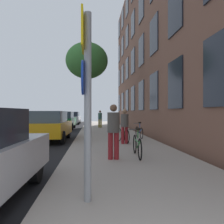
{
  "coord_description": "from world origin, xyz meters",
  "views": [
    {
      "loc": [
        -0.08,
        -0.51,
        1.56
      ],
      "look_at": [
        0.84,
        9.35,
        1.58
      ],
      "focal_mm": 34.32,
      "sensor_mm": 36.0,
      "label": 1
    }
  ],
  "objects_px": {
    "bicycle_2": "(139,132)",
    "car_3": "(73,118)",
    "pedestrian_0": "(114,128)",
    "pedestrian_1": "(125,124)",
    "bicycle_1": "(123,135)",
    "sign_post": "(86,90)",
    "car_1": "(50,126)",
    "car_2": "(64,120)",
    "pedestrian_2": "(100,118)",
    "bicycle_3": "(115,125)",
    "tree_near": "(87,62)",
    "traffic_light": "(89,103)",
    "bicycle_0": "(137,145)"
  },
  "relations": [
    {
      "from": "bicycle_0",
      "to": "car_3",
      "type": "relative_size",
      "value": 0.39
    },
    {
      "from": "car_2",
      "to": "bicycle_0",
      "type": "bearing_deg",
      "value": -73.21
    },
    {
      "from": "traffic_light",
      "to": "car_3",
      "type": "distance_m",
      "value": 4.22
    },
    {
      "from": "tree_near",
      "to": "car_3",
      "type": "relative_size",
      "value": 1.42
    },
    {
      "from": "sign_post",
      "to": "car_3",
      "type": "relative_size",
      "value": 0.68
    },
    {
      "from": "car_1",
      "to": "car_2",
      "type": "relative_size",
      "value": 0.92
    },
    {
      "from": "sign_post",
      "to": "traffic_light",
      "type": "xyz_separation_m",
      "value": [
        -0.27,
        21.8,
        0.68
      ]
    },
    {
      "from": "bicycle_3",
      "to": "car_1",
      "type": "bearing_deg",
      "value": -125.86
    },
    {
      "from": "tree_near",
      "to": "bicycle_1",
      "type": "bearing_deg",
      "value": -70.27
    },
    {
      "from": "traffic_light",
      "to": "pedestrian_2",
      "type": "relative_size",
      "value": 2.24
    },
    {
      "from": "bicycle_1",
      "to": "car_2",
      "type": "bearing_deg",
      "value": 112.14
    },
    {
      "from": "bicycle_0",
      "to": "sign_post",
      "type": "bearing_deg",
      "value": -114.94
    },
    {
      "from": "traffic_light",
      "to": "car_2",
      "type": "distance_m",
      "value": 5.89
    },
    {
      "from": "tree_near",
      "to": "pedestrian_2",
      "type": "bearing_deg",
      "value": 76.95
    },
    {
      "from": "bicycle_3",
      "to": "pedestrian_1",
      "type": "height_order",
      "value": "pedestrian_1"
    },
    {
      "from": "bicycle_0",
      "to": "car_2",
      "type": "distance_m",
      "value": 13.88
    },
    {
      "from": "bicycle_3",
      "to": "pedestrian_0",
      "type": "relative_size",
      "value": 1.04
    },
    {
      "from": "bicycle_1",
      "to": "car_3",
      "type": "distance_m",
      "value": 18.68
    },
    {
      "from": "car_3",
      "to": "pedestrian_1",
      "type": "bearing_deg",
      "value": -77.87
    },
    {
      "from": "bicycle_0",
      "to": "bicycle_2",
      "type": "xyz_separation_m",
      "value": [
        1.18,
        5.0,
        -0.02
      ]
    },
    {
      "from": "traffic_light",
      "to": "tree_near",
      "type": "bearing_deg",
      "value": -90.04
    },
    {
      "from": "pedestrian_0",
      "to": "pedestrian_1",
      "type": "bearing_deg",
      "value": 75.36
    },
    {
      "from": "tree_near",
      "to": "car_2",
      "type": "relative_size",
      "value": 1.48
    },
    {
      "from": "pedestrian_1",
      "to": "bicycle_2",
      "type": "bearing_deg",
      "value": 61.36
    },
    {
      "from": "bicycle_3",
      "to": "pedestrian_0",
      "type": "height_order",
      "value": "pedestrian_0"
    },
    {
      "from": "bicycle_1",
      "to": "pedestrian_2",
      "type": "distance_m",
      "value": 10.03
    },
    {
      "from": "bicycle_1",
      "to": "bicycle_2",
      "type": "bearing_deg",
      "value": 54.31
    },
    {
      "from": "sign_post",
      "to": "bicycle_3",
      "type": "xyz_separation_m",
      "value": [
        1.93,
        13.93,
        -1.42
      ]
    },
    {
      "from": "sign_post",
      "to": "bicycle_3",
      "type": "bearing_deg",
      "value": 82.12
    },
    {
      "from": "pedestrian_1",
      "to": "traffic_light",
      "type": "bearing_deg",
      "value": 96.79
    },
    {
      "from": "bicycle_0",
      "to": "car_1",
      "type": "height_order",
      "value": "car_1"
    },
    {
      "from": "pedestrian_1",
      "to": "pedestrian_2",
      "type": "xyz_separation_m",
      "value": [
        -0.74,
        10.48,
        0.02
      ]
    },
    {
      "from": "car_3",
      "to": "pedestrian_0",
      "type": "bearing_deg",
      "value": -81.72
    },
    {
      "from": "car_1",
      "to": "car_3",
      "type": "xyz_separation_m",
      "value": [
        -0.3,
        16.66,
        0.0
      ]
    },
    {
      "from": "traffic_light",
      "to": "car_1",
      "type": "relative_size",
      "value": 0.91
    },
    {
      "from": "sign_post",
      "to": "bicycle_2",
      "type": "distance_m",
      "value": 8.89
    },
    {
      "from": "pedestrian_2",
      "to": "pedestrian_0",
      "type": "bearing_deg",
      "value": -90.39
    },
    {
      "from": "tree_near",
      "to": "car_2",
      "type": "height_order",
      "value": "tree_near"
    },
    {
      "from": "sign_post",
      "to": "car_3",
      "type": "distance_m",
      "value": 25.1
    },
    {
      "from": "bicycle_1",
      "to": "sign_post",
      "type": "bearing_deg",
      "value": -103.18
    },
    {
      "from": "bicycle_2",
      "to": "bicycle_3",
      "type": "xyz_separation_m",
      "value": [
        -0.8,
        5.6,
        0.03
      ]
    },
    {
      "from": "pedestrian_0",
      "to": "car_1",
      "type": "relative_size",
      "value": 0.42
    },
    {
      "from": "bicycle_2",
      "to": "car_3",
      "type": "height_order",
      "value": "car_3"
    },
    {
      "from": "traffic_light",
      "to": "pedestrian_0",
      "type": "bearing_deg",
      "value": -86.89
    },
    {
      "from": "pedestrian_1",
      "to": "pedestrian_2",
      "type": "height_order",
      "value": "pedestrian_2"
    },
    {
      "from": "traffic_light",
      "to": "car_3",
      "type": "xyz_separation_m",
      "value": [
        -2.17,
        3.16,
        -1.77
      ]
    },
    {
      "from": "car_1",
      "to": "car_2",
      "type": "bearing_deg",
      "value": 92.15
    },
    {
      "from": "bicycle_3",
      "to": "car_2",
      "type": "distance_m",
      "value": 5.16
    },
    {
      "from": "bicycle_2",
      "to": "pedestrian_2",
      "type": "relative_size",
      "value": 0.99
    },
    {
      "from": "traffic_light",
      "to": "bicycle_0",
      "type": "relative_size",
      "value": 2.08
    }
  ]
}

